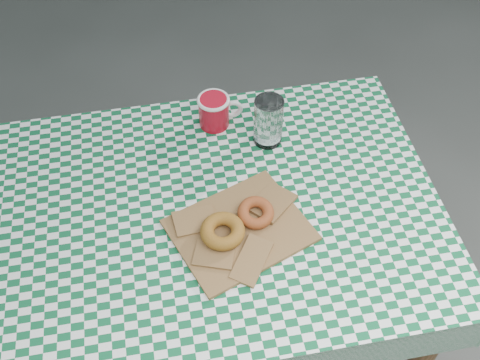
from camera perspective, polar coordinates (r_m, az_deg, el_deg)
The scene contains 7 objects.
table at distance 1.80m, azimuth -3.47°, elevation -10.30°, with size 1.24×0.83×0.75m, color #53391C.
tablecloth at distance 1.48m, azimuth -4.15°, elevation -3.16°, with size 1.26×0.85×0.01m, color #0D532E.
paper_bag at distance 1.43m, azimuth -0.01°, elevation -4.92°, with size 0.32×0.26×0.02m, color brown.
bagel_front at distance 1.40m, azimuth -1.74°, elevation -5.10°, with size 0.11×0.11×0.03m, color #8F621D.
bagel_back at distance 1.44m, azimuth 1.58°, elevation -3.26°, with size 0.09×0.09×0.03m, color brown.
coffee_mug at distance 1.65m, azimuth -2.62°, elevation 6.82°, with size 0.17×0.17×0.10m, color #AC0B1C, non-canonical shape.
drinking_glass at distance 1.59m, azimuth 2.83°, elevation 5.86°, with size 0.08×0.08×0.15m, color silver.
Camera 1 is at (-0.18, -0.75, 1.95)m, focal length 42.89 mm.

